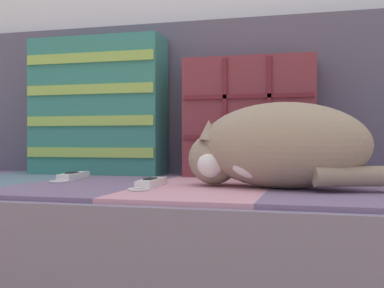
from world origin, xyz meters
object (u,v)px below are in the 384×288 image
(sleeping_cat, at_px, (273,148))
(game_remote_near, at_px, (151,183))
(throw_pillow_striped, at_px, (98,106))
(game_remote_far, at_px, (73,176))
(throw_pillow_quilted, at_px, (250,118))
(couch, at_px, (160,263))

(sleeping_cat, xyz_separation_m, game_remote_near, (-0.28, -0.04, -0.08))
(throw_pillow_striped, height_order, game_remote_near, throw_pillow_striped)
(sleeping_cat, relative_size, game_remote_far, 2.28)
(throw_pillow_quilted, distance_m, game_remote_near, 0.44)
(throw_pillow_striped, height_order, sleeping_cat, throw_pillow_striped)
(throw_pillow_quilted, xyz_separation_m, game_remote_far, (-0.46, -0.23, -0.17))
(couch, relative_size, game_remote_far, 9.39)
(throw_pillow_quilted, relative_size, game_remote_far, 1.88)
(couch, height_order, throw_pillow_quilted, throw_pillow_quilted)
(couch, bearing_deg, sleeping_cat, -19.80)
(throw_pillow_quilted, height_order, game_remote_near, throw_pillow_quilted)
(game_remote_near, xyz_separation_m, game_remote_far, (-0.28, 0.14, 0.00))
(throw_pillow_quilted, xyz_separation_m, sleeping_cat, (0.10, -0.33, -0.08))
(throw_pillow_striped, relative_size, sleeping_cat, 0.93)
(throw_pillow_striped, height_order, game_remote_far, throw_pillow_striped)
(sleeping_cat, relative_size, game_remote_near, 2.50)
(couch, xyz_separation_m, throw_pillow_striped, (-0.28, 0.21, 0.44))
(couch, height_order, game_remote_far, game_remote_far)
(couch, xyz_separation_m, throw_pillow_quilted, (0.21, 0.21, 0.39))
(sleeping_cat, bearing_deg, throw_pillow_quilted, 106.76)
(game_remote_near, bearing_deg, sleeping_cat, 8.40)
(couch, bearing_deg, game_remote_far, -177.27)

